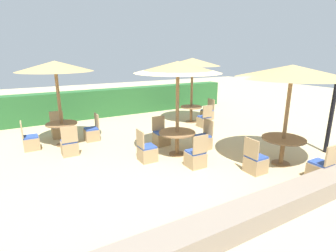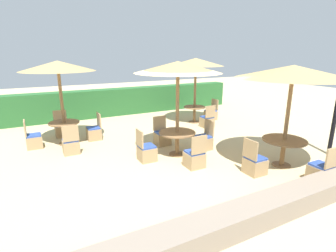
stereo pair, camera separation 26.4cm
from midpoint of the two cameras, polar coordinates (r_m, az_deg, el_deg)
name	(u,v)px [view 2 (the right image)]	position (r m, az deg, el deg)	size (l,w,h in m)	color
ground_plane	(178,162)	(7.47, 3.18, -7.78)	(40.00, 40.00, 0.00)	#C6B284
hedge_row	(112,102)	(13.04, -11.48, 5.11)	(13.00, 0.70, 1.28)	#28602D
stone_border	(261,211)	(5.30, 20.94, -16.89)	(10.00, 0.56, 0.41)	gray
parasol_back_left	(58,66)	(9.00, -22.09, 11.91)	(2.30, 2.30, 2.73)	olive
round_table_back_left	(65,127)	(9.31, -20.85, -0.27)	(0.98, 0.98, 0.76)	olive
patio_chair_back_left_east	(94,132)	(9.55, -14.99, -1.33)	(0.46, 0.46, 0.93)	tan
patio_chair_back_left_west	(34,140)	(9.40, -26.50, -2.77)	(0.46, 0.46, 0.93)	tan
patio_chair_back_left_south	(71,145)	(8.44, -19.54, -3.98)	(0.46, 0.46, 0.93)	tan
patio_chair_back_left_north	(62,129)	(10.32, -21.45, -0.63)	(0.46, 0.46, 0.93)	tan
parasol_front_right	(293,72)	(7.35, 26.53, 10.47)	(2.80, 2.80, 2.68)	olive
round_table_front_right	(284,145)	(7.71, 24.81, -3.71)	(1.13, 1.13, 0.75)	olive
patio_chair_front_right_south	(321,172)	(7.30, 31.31, -8.53)	(0.46, 0.46, 0.93)	tan
patio_chair_front_right_west	(255,164)	(7.06, 19.35, -7.81)	(0.46, 0.46, 0.93)	tan
parasol_back_right	(196,62)	(11.27, 6.75, 13.58)	(2.34, 2.34, 2.75)	olive
round_table_back_right	(194,111)	(11.53, 6.43, 3.37)	(0.93, 0.93, 0.70)	olive
patio_chair_back_right_east	(211,114)	(12.15, 9.95, 2.59)	(0.46, 0.46, 0.93)	tan
patio_chair_back_right_south	(207,121)	(10.89, 9.21, 1.09)	(0.46, 0.46, 0.93)	tan
parasol_center	(178,68)	(7.41, 3.20, 12.56)	(2.45, 2.45, 2.75)	olive
round_table_center	(177,137)	(7.78, 2.98, -2.36)	(1.08, 1.08, 0.71)	olive
patio_chair_center_east	(204,141)	(8.40, 8.67, -3.30)	(0.46, 0.46, 0.93)	tan
patio_chair_center_south	(195,158)	(7.08, 6.89, -6.91)	(0.46, 0.46, 0.93)	tan
patio_chair_center_west	(146,152)	(7.46, -3.72, -5.63)	(0.46, 0.46, 0.93)	tan
patio_chair_center_north	(162,137)	(8.74, -0.43, -2.36)	(0.46, 0.46, 0.93)	tan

